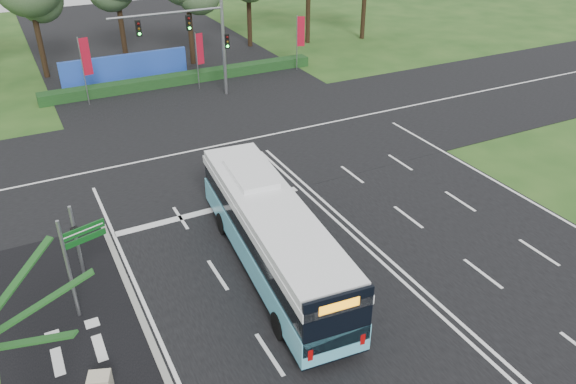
% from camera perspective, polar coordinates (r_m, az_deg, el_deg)
% --- Properties ---
extents(ground, '(120.00, 120.00, 0.00)m').
position_cam_1_polar(ground, '(26.26, 6.42, -4.37)').
color(ground, '#204617').
rests_on(ground, ground).
extents(road_main, '(20.00, 120.00, 0.04)m').
position_cam_1_polar(road_main, '(26.25, 6.43, -4.34)').
color(road_main, black).
rests_on(road_main, ground).
extents(road_cross, '(120.00, 14.00, 0.05)m').
position_cam_1_polar(road_cross, '(35.53, -4.16, 5.31)').
color(road_cross, black).
rests_on(road_cross, ground).
extents(bike_path, '(5.00, 18.00, 0.06)m').
position_cam_1_polar(bike_path, '(20.83, -19.99, -17.10)').
color(bike_path, black).
rests_on(bike_path, ground).
extents(kerb_strip, '(0.25, 18.00, 0.12)m').
position_cam_1_polar(kerb_strip, '(20.94, -13.38, -15.37)').
color(kerb_strip, gray).
rests_on(kerb_strip, ground).
extents(city_bus, '(3.61, 12.27, 3.47)m').
position_cam_1_polar(city_bus, '(22.99, -1.63, -4.38)').
color(city_bus, '#59B6CF').
rests_on(city_bus, ground).
extents(pedestrian_signal, '(0.31, 0.42, 3.39)m').
position_cam_1_polar(pedestrian_signal, '(24.03, -20.67, -4.58)').
color(pedestrian_signal, gray).
rests_on(pedestrian_signal, ground).
extents(street_sign, '(1.61, 0.54, 4.28)m').
position_cam_1_polar(street_sign, '(21.66, -20.78, -6.00)').
color(street_sign, gray).
rests_on(street_sign, ground).
extents(banner_flag_left, '(0.72, 0.18, 4.90)m').
position_cam_1_polar(banner_flag_left, '(42.76, -19.91, 12.39)').
color(banner_flag_left, gray).
rests_on(banner_flag_left, ground).
extents(banner_flag_mid, '(0.63, 0.19, 4.37)m').
position_cam_1_polar(banner_flag_mid, '(44.18, -9.01, 13.84)').
color(banner_flag_mid, gray).
rests_on(banner_flag_mid, ground).
extents(banner_flag_right, '(0.64, 0.29, 4.58)m').
position_cam_1_polar(banner_flag_right, '(48.30, 1.21, 15.68)').
color(banner_flag_right, gray).
rests_on(banner_flag_right, ground).
extents(traffic_light_gantry, '(8.41, 0.28, 7.00)m').
position_cam_1_polar(traffic_light_gantry, '(41.64, -9.00, 15.45)').
color(traffic_light_gantry, gray).
rests_on(traffic_light_gantry, ground).
extents(hedge, '(22.00, 1.20, 0.80)m').
position_cam_1_polar(hedge, '(46.42, -10.50, 11.30)').
color(hedge, '#133415').
rests_on(hedge, ground).
extents(blue_hoarding, '(10.00, 0.30, 2.20)m').
position_cam_1_polar(blue_hoarding, '(47.64, -16.20, 11.99)').
color(blue_hoarding, blue).
rests_on(blue_hoarding, ground).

